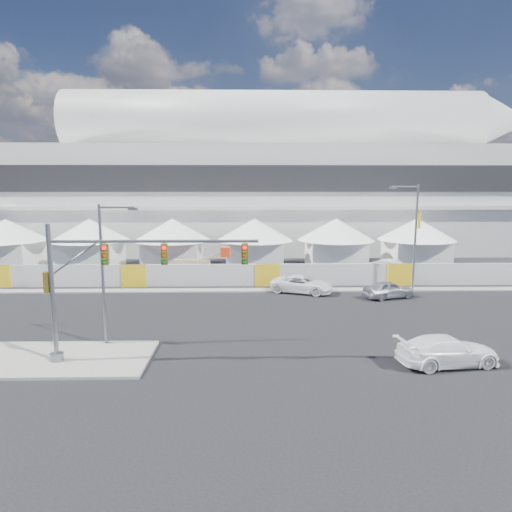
{
  "coord_description": "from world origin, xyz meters",
  "views": [
    {
      "loc": [
        4.06,
        -25.92,
        9.09
      ],
      "look_at": [
        4.86,
        10.0,
        3.44
      ],
      "focal_mm": 32.0,
      "sensor_mm": 36.0,
      "label": 1
    }
  ],
  "objects_px": {
    "pickup_curb": "(302,284)",
    "lot_car_a": "(393,268)",
    "streetlight_curb": "(413,230)",
    "pickup_near": "(448,351)",
    "lot_car_b": "(416,270)",
    "boom_lift": "(188,271)",
    "traffic_mast": "(99,284)",
    "sedan_silver": "(389,289)",
    "streetlight_median": "(106,265)"
  },
  "relations": [
    {
      "from": "lot_car_a",
      "to": "lot_car_b",
      "type": "distance_m",
      "value": 2.36
    },
    {
      "from": "pickup_curb",
      "to": "pickup_near",
      "type": "bearing_deg",
      "value": -138.93
    },
    {
      "from": "pickup_curb",
      "to": "lot_car_b",
      "type": "xyz_separation_m",
      "value": [
        12.32,
        6.78,
        -0.06
      ]
    },
    {
      "from": "pickup_near",
      "to": "lot_car_b",
      "type": "xyz_separation_m",
      "value": [
        6.85,
        22.62,
        -0.08
      ]
    },
    {
      "from": "pickup_near",
      "to": "streetlight_curb",
      "type": "distance_m",
      "value": 17.64
    },
    {
      "from": "traffic_mast",
      "to": "boom_lift",
      "type": "relative_size",
      "value": 1.63
    },
    {
      "from": "sedan_silver",
      "to": "streetlight_median",
      "type": "relative_size",
      "value": 0.53
    },
    {
      "from": "streetlight_curb",
      "to": "boom_lift",
      "type": "distance_m",
      "value": 20.91
    },
    {
      "from": "pickup_curb",
      "to": "pickup_near",
      "type": "height_order",
      "value": "pickup_near"
    },
    {
      "from": "lot_car_a",
      "to": "pickup_curb",
      "type": "bearing_deg",
      "value": 163.76
    },
    {
      "from": "lot_car_b",
      "to": "streetlight_median",
      "type": "height_order",
      "value": "streetlight_median"
    },
    {
      "from": "streetlight_median",
      "to": "boom_lift",
      "type": "bearing_deg",
      "value": 83.03
    },
    {
      "from": "lot_car_a",
      "to": "traffic_mast",
      "type": "distance_m",
      "value": 31.43
    },
    {
      "from": "boom_lift",
      "to": "lot_car_b",
      "type": "bearing_deg",
      "value": 12.54
    },
    {
      "from": "pickup_near",
      "to": "boom_lift",
      "type": "xyz_separation_m",
      "value": [
        -15.81,
        21.3,
        0.13
      ]
    },
    {
      "from": "sedan_silver",
      "to": "pickup_curb",
      "type": "relative_size",
      "value": 0.8
    },
    {
      "from": "pickup_curb",
      "to": "lot_car_b",
      "type": "bearing_deg",
      "value": -39.15
    },
    {
      "from": "pickup_curb",
      "to": "lot_car_a",
      "type": "bearing_deg",
      "value": -33.33
    },
    {
      "from": "lot_car_b",
      "to": "streetlight_curb",
      "type": "relative_size",
      "value": 0.43
    },
    {
      "from": "pickup_curb",
      "to": "boom_lift",
      "type": "bearing_deg",
      "value": 84.14
    },
    {
      "from": "sedan_silver",
      "to": "traffic_mast",
      "type": "bearing_deg",
      "value": 107.11
    },
    {
      "from": "streetlight_curb",
      "to": "sedan_silver",
      "type": "bearing_deg",
      "value": -135.34
    },
    {
      "from": "lot_car_a",
      "to": "streetlight_curb",
      "type": "xyz_separation_m",
      "value": [
        -0.42,
        -6.18,
        4.49
      ]
    },
    {
      "from": "boom_lift",
      "to": "traffic_mast",
      "type": "bearing_deg",
      "value": -85.77
    },
    {
      "from": "sedan_silver",
      "to": "lot_car_b",
      "type": "xyz_separation_m",
      "value": [
        5.54,
        8.81,
        -0.05
      ]
    },
    {
      "from": "pickup_curb",
      "to": "traffic_mast",
      "type": "xyz_separation_m",
      "value": [
        -12.13,
        -15.2,
        3.41
      ]
    },
    {
      "from": "traffic_mast",
      "to": "boom_lift",
      "type": "xyz_separation_m",
      "value": [
        1.8,
        20.67,
        -3.26
      ]
    },
    {
      "from": "sedan_silver",
      "to": "pickup_near",
      "type": "bearing_deg",
      "value": 156.85
    },
    {
      "from": "boom_lift",
      "to": "sedan_silver",
      "type": "bearing_deg",
      "value": -14.44
    },
    {
      "from": "traffic_mast",
      "to": "boom_lift",
      "type": "bearing_deg",
      "value": 85.03
    },
    {
      "from": "traffic_mast",
      "to": "pickup_curb",
      "type": "bearing_deg",
      "value": 51.41
    },
    {
      "from": "traffic_mast",
      "to": "streetlight_curb",
      "type": "height_order",
      "value": "streetlight_curb"
    },
    {
      "from": "lot_car_b",
      "to": "traffic_mast",
      "type": "distance_m",
      "value": 33.06
    },
    {
      "from": "traffic_mast",
      "to": "streetlight_curb",
      "type": "xyz_separation_m",
      "value": [
        21.68,
        15.91,
        1.15
      ]
    },
    {
      "from": "sedan_silver",
      "to": "streetlight_median",
      "type": "distance_m",
      "value": 22.37
    },
    {
      "from": "lot_car_b",
      "to": "pickup_near",
      "type": "bearing_deg",
      "value": 149.43
    },
    {
      "from": "pickup_curb",
      "to": "streetlight_curb",
      "type": "height_order",
      "value": "streetlight_curb"
    },
    {
      "from": "lot_car_a",
      "to": "lot_car_b",
      "type": "height_order",
      "value": "lot_car_a"
    },
    {
      "from": "lot_car_a",
      "to": "streetlight_curb",
      "type": "relative_size",
      "value": 0.53
    },
    {
      "from": "streetlight_median",
      "to": "boom_lift",
      "type": "distance_m",
      "value": 18.58
    },
    {
      "from": "pickup_near",
      "to": "lot_car_b",
      "type": "relative_size",
      "value": 1.32
    },
    {
      "from": "lot_car_a",
      "to": "streetlight_median",
      "type": "height_order",
      "value": "streetlight_median"
    },
    {
      "from": "pickup_near",
      "to": "traffic_mast",
      "type": "relative_size",
      "value": 0.48
    },
    {
      "from": "pickup_curb",
      "to": "streetlight_curb",
      "type": "bearing_deg",
      "value": -63.73
    },
    {
      "from": "lot_car_b",
      "to": "streetlight_curb",
      "type": "height_order",
      "value": "streetlight_curb"
    },
    {
      "from": "sedan_silver",
      "to": "boom_lift",
      "type": "height_order",
      "value": "boom_lift"
    },
    {
      "from": "pickup_near",
      "to": "lot_car_a",
      "type": "bearing_deg",
      "value": -19.15
    },
    {
      "from": "streetlight_median",
      "to": "lot_car_b",
      "type": "bearing_deg",
      "value": 37.93
    },
    {
      "from": "streetlight_curb",
      "to": "pickup_near",
      "type": "bearing_deg",
      "value": -103.83
    },
    {
      "from": "lot_car_a",
      "to": "streetlight_median",
      "type": "bearing_deg",
      "value": 169.97
    }
  ]
}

